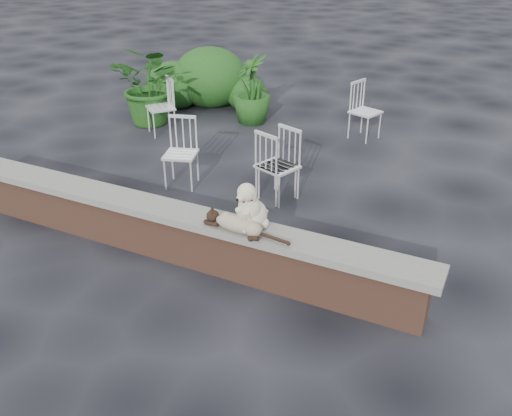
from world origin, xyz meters
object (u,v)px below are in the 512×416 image
at_px(potted_plant_a, 151,85).
at_px(potted_plant_b, 252,89).
at_px(chair_c, 276,165).
at_px(chair_a, 180,153).
at_px(dog, 253,203).
at_px(chair_e, 366,111).
at_px(chair_b, 160,107).
at_px(chair_d, 279,166).
at_px(cat, 239,223).

bearing_deg(potted_plant_a, potted_plant_b, 28.53).
bearing_deg(chair_c, chair_a, 28.30).
bearing_deg(chair_c, dog, 126.29).
height_order(chair_e, potted_plant_a, potted_plant_a).
bearing_deg(chair_e, chair_c, -169.63).
xyz_separation_m(chair_b, potted_plant_b, (1.11, 1.19, 0.14)).
xyz_separation_m(chair_d, potted_plant_b, (-1.68, 2.58, 0.14)).
height_order(chair_d, chair_e, same).
bearing_deg(potted_plant_b, potted_plant_a, -151.47).
relative_size(dog, chair_e, 0.55).
distance_m(dog, chair_b, 4.53).
bearing_deg(chair_d, dog, -54.78).
bearing_deg(chair_d, chair_a, -152.31).
bearing_deg(cat, chair_b, 144.56).
bearing_deg(potted_plant_a, dog, -42.95).
height_order(chair_b, potted_plant_a, potted_plant_a).
height_order(chair_d, chair_b, same).
relative_size(cat, chair_d, 1.18).
bearing_deg(chair_a, dog, -57.08).
distance_m(cat, chair_c, 1.94).
relative_size(chair_b, chair_e, 1.00).
bearing_deg(dog, chair_b, 146.61).
distance_m(chair_b, chair_a, 2.14).
bearing_deg(potted_plant_a, chair_c, -28.57).
bearing_deg(chair_a, chair_b, 114.33).
relative_size(cat, chair_c, 1.18).
bearing_deg(chair_e, dog, -159.34).
relative_size(cat, chair_b, 1.18).
xyz_separation_m(chair_d, chair_a, (-1.35, -0.20, 0.00)).
height_order(cat, potted_plant_a, potted_plant_a).
height_order(chair_a, chair_e, same).
distance_m(chair_a, chair_e, 3.35).
bearing_deg(dog, chair_a, 150.67).
distance_m(cat, chair_a, 2.44).
relative_size(chair_b, chair_a, 1.00).
bearing_deg(dog, cat, -108.13).
relative_size(chair_a, chair_e, 1.00).
bearing_deg(potted_plant_b, chair_a, -83.35).
xyz_separation_m(dog, chair_d, (-0.50, 1.72, -0.37)).
height_order(dog, cat, dog).
relative_size(chair_d, chair_b, 1.00).
xyz_separation_m(chair_a, potted_plant_a, (-1.86, 1.94, 0.23)).
distance_m(cat, potted_plant_b, 4.91).
height_order(dog, chair_d, dog).
height_order(cat, chair_d, chair_d).
xyz_separation_m(chair_d, chair_b, (-2.79, 1.38, 0.00)).
bearing_deg(chair_c, chair_d, -174.71).
relative_size(dog, potted_plant_a, 0.37).
height_order(dog, chair_c, dog).
bearing_deg(chair_b, cat, -6.07).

